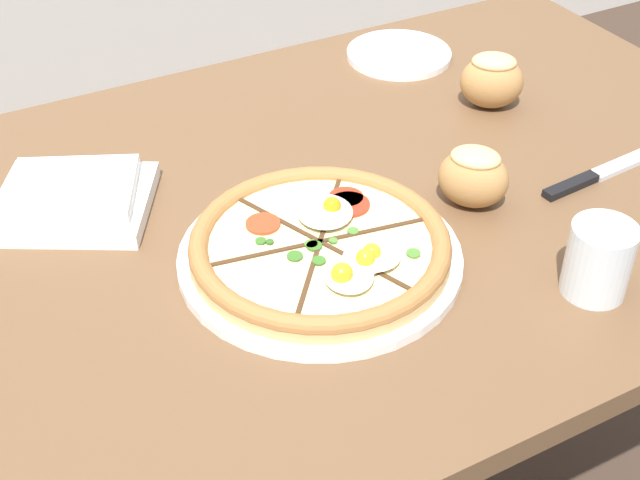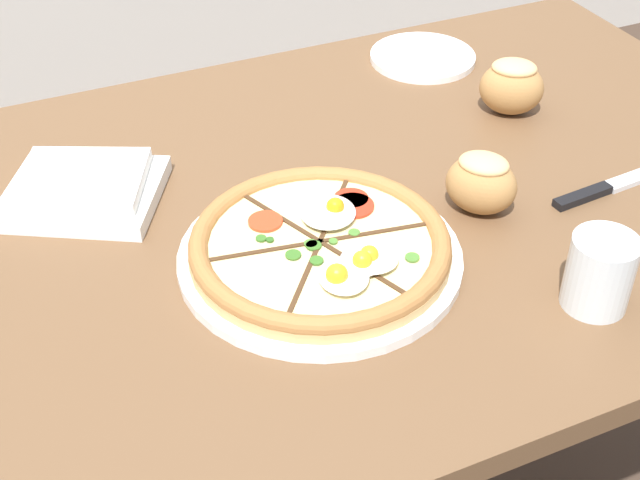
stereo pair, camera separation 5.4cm
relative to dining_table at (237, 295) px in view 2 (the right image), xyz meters
The scene contains 8 objects.
dining_table is the anchor object (origin of this frame).
pizza 0.17m from the dining_table, 54.64° to the right, with size 0.31×0.31×0.05m.
napkin_folded 0.22m from the dining_table, 137.90° to the left, with size 0.23×0.22×0.04m.
bread_piece_near 0.47m from the dining_table, 12.39° to the left, with size 0.11×0.10×0.08m.
bread_piece_mid 0.32m from the dining_table, 16.79° to the right, with size 0.10×0.10×0.07m.
knife_main 0.48m from the dining_table, 13.90° to the right, with size 0.19×0.03×0.01m.
water_glass 0.42m from the dining_table, 42.50° to the right, with size 0.07×0.07×0.08m.
side_saucer 0.51m from the dining_table, 34.68° to the left, with size 0.16×0.16×0.01m.
Camera 2 is at (-0.24, -0.78, 1.36)m, focal length 50.00 mm.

